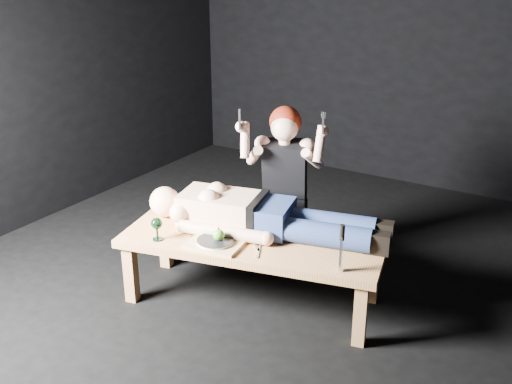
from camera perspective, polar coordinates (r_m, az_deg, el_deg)
ground at (r=4.03m, az=4.31°, el=-10.07°), size 5.00×5.00×0.00m
back_wall at (r=5.80m, az=16.71°, el=14.73°), size 5.00×0.00×5.00m
table at (r=3.88m, az=-0.39°, el=-7.45°), size 1.75×0.98×0.45m
lying_man at (r=3.83m, az=0.99°, el=-1.93°), size 1.74×0.87×0.27m
kneeling_woman at (r=4.25m, az=2.87°, el=0.90°), size 0.87×0.91×1.22m
serving_tray at (r=3.70m, az=-3.92°, el=-4.96°), size 0.37×0.29×0.02m
plate at (r=3.69m, az=-3.93°, el=-4.70°), size 0.25×0.25×0.02m
apple at (r=3.67m, az=-3.59°, el=-4.10°), size 0.07×0.07×0.07m
goblet at (r=3.78m, az=-9.42°, el=-3.50°), size 0.09×0.09×0.15m
fork_flat at (r=3.75m, az=-6.39°, el=-4.77°), size 0.09×0.17×0.01m
knife_flat at (r=3.62m, az=0.22°, el=-5.68°), size 0.09×0.16×0.01m
spoon_flat at (r=3.69m, az=-0.06°, el=-5.09°), size 0.14×0.13×0.01m
carving_knife at (r=3.38m, az=8.14°, el=-5.33°), size 0.05×0.05×0.29m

